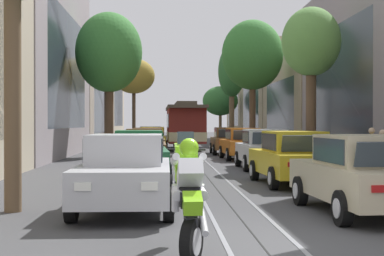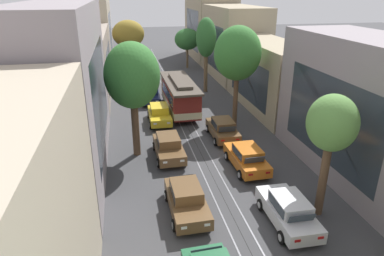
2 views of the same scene
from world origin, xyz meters
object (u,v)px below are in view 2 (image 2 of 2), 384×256
street_tree_kerb_right_fourth (206,39)px  street_tree_kerb_right_far (187,39)px  parked_car_orange_fourth_right (247,157)px  parked_car_yellow_fifth_left (159,114)px  cable_car_trolley (180,96)px  street_tree_kerb_left_second (132,76)px  parked_car_brown_fourth_left (169,147)px  parked_car_brown_fifth_right (223,129)px  parked_car_white_mid_right (288,210)px  parked_car_navy_sixth_left (151,95)px  parked_car_brown_mid_left (187,199)px  street_tree_kerb_right_second (332,125)px  street_tree_kerb_left_mid (128,34)px  street_tree_kerb_right_mid (238,54)px

street_tree_kerb_right_fourth → street_tree_kerb_right_far: (0.34, 13.19, -1.80)m
parked_car_orange_fourth_right → street_tree_kerb_right_far: bearing=86.5°
parked_car_yellow_fifth_left → cable_car_trolley: bearing=44.8°
parked_car_orange_fourth_right → street_tree_kerb_left_second: size_ratio=0.55×
parked_car_brown_fourth_left → street_tree_kerb_right_far: (6.75, 29.02, 3.36)m
street_tree_kerb_right_fourth → cable_car_trolley: 8.95m
parked_car_brown_fourth_left → parked_car_brown_fifth_right: size_ratio=1.00×
parked_car_brown_fifth_right → street_tree_kerb_left_second: street_tree_kerb_left_second is taller
street_tree_kerb_left_second → street_tree_kerb_right_fourth: bearing=60.1°
parked_car_white_mid_right → parked_car_orange_fourth_right: same height
street_tree_kerb_right_fourth → cable_car_trolley: bearing=-121.2°
parked_car_orange_fourth_right → cable_car_trolley: bearing=101.8°
parked_car_orange_fourth_right → parked_car_navy_sixth_left: bearing=107.5°
parked_car_brown_mid_left → parked_car_orange_fourth_right: (4.75, 4.01, 0.00)m
parked_car_brown_fourth_left → parked_car_navy_sixth_left: 13.02m
street_tree_kerb_left_second → street_tree_kerb_right_far: size_ratio=1.40×
street_tree_kerb_right_far → street_tree_kerb_right_fourth: bearing=-91.5°
street_tree_kerb_right_fourth → street_tree_kerb_right_far: size_ratio=1.44×
parked_car_brown_mid_left → street_tree_kerb_right_second: bearing=-11.9°
parked_car_orange_fourth_right → parked_car_brown_mid_left: bearing=-139.8°
parked_car_brown_fifth_right → street_tree_kerb_right_far: street_tree_kerb_right_far is taller
parked_car_yellow_fifth_left → parked_car_navy_sixth_left: same height
parked_car_orange_fourth_right → street_tree_kerb_right_far: (1.95, 31.66, 3.36)m
parked_car_orange_fourth_right → street_tree_kerb_right_fourth: 19.25m
street_tree_kerb_right_far → street_tree_kerb_left_mid: bearing=-137.2°
street_tree_kerb_left_mid → parked_car_brown_mid_left: bearing=-86.1°
parked_car_yellow_fifth_left → parked_car_orange_fourth_right: same height
street_tree_kerb_left_mid → street_tree_kerb_right_mid: size_ratio=0.91×
parked_car_brown_fourth_left → street_tree_kerb_right_far: 29.99m
parked_car_orange_fourth_right → street_tree_kerb_right_mid: bearing=77.8°
street_tree_kerb_right_fourth → street_tree_kerb_left_second: bearing=-119.9°
parked_car_navy_sixth_left → street_tree_kerb_right_mid: (6.64, -7.82, 5.33)m
parked_car_brown_fifth_right → street_tree_kerb_right_fourth: (1.77, 13.36, 5.16)m
parked_car_brown_fourth_left → parked_car_yellow_fifth_left: same height
parked_car_navy_sixth_left → parked_car_brown_fourth_left: bearing=-89.4°
parked_car_brown_mid_left → street_tree_kerb_right_second: street_tree_kerb_right_second is taller
street_tree_kerb_right_fourth → street_tree_kerb_right_far: street_tree_kerb_right_fourth is taller
street_tree_kerb_left_second → street_tree_kerb_left_mid: size_ratio=1.04×
parked_car_brown_mid_left → parked_car_yellow_fifth_left: (0.06, 13.55, 0.00)m
parked_car_yellow_fifth_left → parked_car_white_mid_right: 16.21m
parked_car_yellow_fifth_left → street_tree_kerb_left_mid: (-1.97, 14.16, 5.24)m
parked_car_yellow_fifth_left → street_tree_kerb_right_second: 16.97m
parked_car_yellow_fifth_left → street_tree_kerb_right_far: street_tree_kerb_right_far is taller
parked_car_brown_fourth_left → parked_car_white_mid_right: 9.88m
parked_car_brown_mid_left → parked_car_yellow_fifth_left: bearing=89.8°
parked_car_brown_mid_left → street_tree_kerb_left_second: street_tree_kerb_left_second is taller
parked_car_brown_fourth_left → parked_car_orange_fourth_right: size_ratio=1.00×
street_tree_kerb_left_second → street_tree_kerb_right_fourth: size_ratio=0.97×
parked_car_brown_fifth_right → street_tree_kerb_right_mid: bearing=55.7°
parked_car_white_mid_right → parked_car_brown_fifth_right: bearing=91.1°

